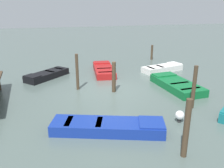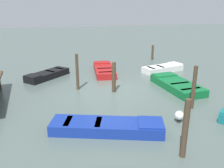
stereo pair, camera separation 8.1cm
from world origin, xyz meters
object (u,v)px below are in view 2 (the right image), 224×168
at_px(mooring_piling_near_right, 194,88).
at_px(marker_buoy, 179,116).
at_px(rowboat_red, 104,70).
at_px(mooring_piling_far_left, 185,129).
at_px(rowboat_black, 47,75).
at_px(rowboat_white, 163,68).
at_px(mooring_piling_near_left, 114,77).
at_px(mooring_piling_center, 77,72).
at_px(rowboat_green, 176,85).
at_px(rowboat_blue, 108,126).
at_px(mooring_piling_far_right, 152,52).

distance_m(mooring_piling_near_right, marker_buoy, 1.79).
distance_m(rowboat_red, mooring_piling_far_left, 9.81).
xyz_separation_m(rowboat_black, rowboat_white, (-0.37, -7.82, 0.00)).
height_order(rowboat_white, mooring_piling_near_left, mooring_piling_near_left).
relative_size(mooring_piling_near_right, marker_buoy, 4.07).
height_order(rowboat_red, marker_buoy, marker_buoy).
xyz_separation_m(mooring_piling_center, marker_buoy, (-4.86, -3.41, -0.70)).
bearing_deg(mooring_piling_near_left, rowboat_green, -95.58).
bearing_deg(rowboat_blue, rowboat_red, 96.59).
relative_size(rowboat_green, mooring_piling_far_left, 1.88).
height_order(mooring_piling_far_right, marker_buoy, mooring_piling_far_right).
xyz_separation_m(rowboat_blue, mooring_piling_far_right, (10.78, -6.48, 0.40)).
bearing_deg(mooring_piling_far_right, marker_buoy, 161.58).
xyz_separation_m(mooring_piling_near_right, mooring_piling_far_right, (9.68, -2.33, -0.36)).
relative_size(rowboat_red, rowboat_green, 0.99).
xyz_separation_m(rowboat_red, mooring_piling_far_right, (3.01, -4.87, 0.40)).
relative_size(rowboat_black, mooring_piling_far_right, 2.33).
bearing_deg(rowboat_red, rowboat_white, -92.78).
relative_size(rowboat_blue, rowboat_white, 1.35).
bearing_deg(mooring_piling_far_left, rowboat_green, -27.35).
bearing_deg(mooring_piling_far_right, rowboat_red, 121.71).
distance_m(mooring_piling_near_right, mooring_piling_far_right, 9.97).
bearing_deg(rowboat_red, rowboat_black, 101.01).
distance_m(mooring_piling_far_right, marker_buoy, 11.34).
relative_size(rowboat_white, rowboat_green, 0.87).
distance_m(rowboat_green, mooring_piling_far_right, 7.31).
xyz_separation_m(rowboat_blue, mooring_piling_near_right, (1.09, -4.14, 0.76)).
bearing_deg(marker_buoy, mooring_piling_far_right, -18.42).
xyz_separation_m(rowboat_white, mooring_piling_far_right, (3.67, -0.81, 0.40)).
xyz_separation_m(rowboat_blue, rowboat_green, (3.67, -4.81, 0.00)).
height_order(mooring_piling_near_left, mooring_piling_far_right, mooring_piling_near_left).
height_order(rowboat_black, marker_buoy, marker_buoy).
bearing_deg(rowboat_red, mooring_piling_near_left, -178.20).
height_order(mooring_piling_far_left, mooring_piling_center, mooring_piling_center).
bearing_deg(rowboat_blue, rowboat_black, 124.30).
height_order(rowboat_blue, rowboat_white, same).
distance_m(rowboat_green, mooring_piling_near_left, 3.58).
height_order(rowboat_red, mooring_piling_center, mooring_piling_center).
height_order(rowboat_black, rowboat_white, same).
height_order(rowboat_blue, rowboat_black, same).
distance_m(rowboat_black, mooring_piling_far_right, 9.24).
bearing_deg(mooring_piling_near_left, rowboat_white, -54.75).
bearing_deg(mooring_piling_near_left, mooring_piling_far_right, -37.44).
relative_size(rowboat_black, mooring_piling_near_left, 1.75).
bearing_deg(mooring_piling_far_right, rowboat_green, 166.79).
bearing_deg(rowboat_green, rowboat_red, 33.80).
xyz_separation_m(rowboat_blue, marker_buoy, (0.02, -2.89, 0.07)).
xyz_separation_m(mooring_piling_far_right, marker_buoy, (-10.76, 3.58, -0.33)).
xyz_separation_m(mooring_piling_near_right, mooring_piling_center, (3.78, 4.66, 0.01)).
xyz_separation_m(rowboat_black, rowboat_green, (-3.80, -6.96, -0.00)).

